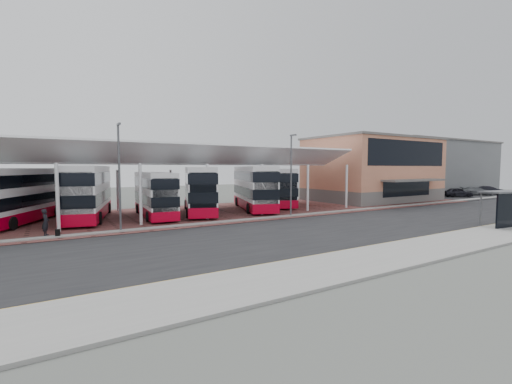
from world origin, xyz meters
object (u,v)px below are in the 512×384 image
(bus_3, at_px, (199,190))
(pedestrian, at_px, (46,222))
(carpark_car_c, at_px, (489,190))
(bus_5, at_px, (275,187))
(bus_2, at_px, (155,195))
(carpark_car_b, at_px, (477,191))
(bus_shelter, at_px, (507,204))
(terminal, at_px, (372,169))
(carpark_car_a, at_px, (458,192))
(bus_4, at_px, (254,188))
(bus_1, at_px, (88,193))
(bus_0, at_px, (20,196))

(bus_3, relative_size, pedestrian, 6.34)
(bus_3, xyz_separation_m, carpark_car_c, (54.13, -3.48, -1.63))
(bus_5, bearing_deg, carpark_car_c, 13.48)
(bus_2, bearing_deg, bus_5, 13.09)
(carpark_car_b, xyz_separation_m, bus_shelter, (-32.82, -18.14, 1.10))
(bus_shelter, bearing_deg, terminal, 71.95)
(pedestrian, bearing_deg, carpark_car_b, -75.87)
(carpark_car_b, bearing_deg, bus_shelter, 166.19)
(carpark_car_a, bearing_deg, bus_3, 119.58)
(bus_4, xyz_separation_m, bus_shelter, (11.03, -20.98, -0.61))
(bus_1, relative_size, bus_5, 1.07)
(bus_3, xyz_separation_m, carpark_car_b, (50.44, -3.13, -1.67))
(pedestrian, relative_size, bus_shelter, 0.51)
(terminal, bearing_deg, bus_1, 179.28)
(carpark_car_a, bearing_deg, bus_0, 119.31)
(bus_0, bearing_deg, bus_3, 18.82)
(terminal, xyz_separation_m, carpark_car_a, (15.56, -4.32, -3.82))
(bus_1, bearing_deg, bus_2, -1.69)
(bus_2, height_order, carpark_car_a, bus_2)
(bus_2, xyz_separation_m, pedestrian, (-9.12, -5.65, -1.20))
(carpark_car_b, bearing_deg, bus_3, 133.72)
(pedestrian, height_order, carpark_car_c, pedestrian)
(bus_2, bearing_deg, carpark_car_c, 1.89)
(carpark_car_a, bearing_deg, bus_5, 114.61)
(bus_3, distance_m, carpark_car_a, 43.64)
(terminal, distance_m, carpark_car_b, 23.19)
(bus_shelter, bearing_deg, bus_1, 148.40)
(carpark_car_c, relative_size, bus_shelter, 1.24)
(carpark_car_a, bearing_deg, bus_4, 119.17)
(bus_3, bearing_deg, bus_0, -167.36)
(bus_3, distance_m, bus_5, 11.27)
(bus_5, distance_m, carpark_car_a, 32.85)
(terminal, bearing_deg, bus_2, -178.13)
(carpark_car_a, relative_size, carpark_car_b, 0.91)
(terminal, height_order, carpark_car_b, terminal)
(bus_0, relative_size, bus_4, 0.95)
(terminal, height_order, carpark_car_a, terminal)
(bus_0, relative_size, bus_5, 1.01)
(bus_shelter, bearing_deg, bus_2, 144.00)
(bus_0, bearing_deg, bus_4, 19.78)
(bus_4, bearing_deg, bus_3, -163.55)
(terminal, relative_size, pedestrian, 9.74)
(bus_5, bearing_deg, carpark_car_a, 10.92)
(bus_0, height_order, carpark_car_b, bus_0)
(bus_2, relative_size, bus_3, 0.89)
(bus_4, bearing_deg, bus_shelter, -43.35)
(carpark_car_b, relative_size, carpark_car_c, 1.08)
(bus_3, xyz_separation_m, bus_shelter, (17.61, -21.27, -0.56))
(terminal, height_order, bus_3, terminal)
(bus_0, xyz_separation_m, bus_4, (22.35, -1.87, 0.10))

